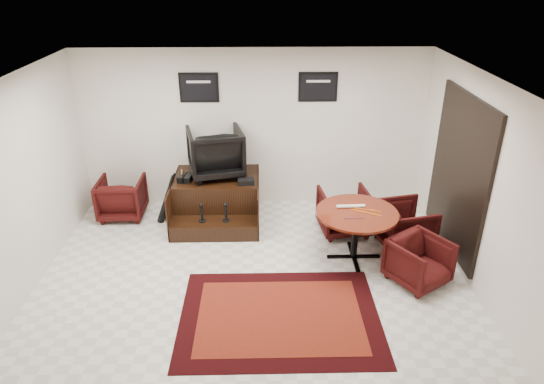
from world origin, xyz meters
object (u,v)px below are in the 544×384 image
(armchair_side, at_px, (122,196))
(table_chair_window, at_px, (405,223))
(table_chair_corner, at_px, (419,260))
(shine_chair, at_px, (215,150))
(shine_podium, at_px, (217,199))
(meeting_table, at_px, (357,218))
(table_chair_back, at_px, (344,209))

(armchair_side, distance_m, table_chair_window, 4.78)
(table_chair_corner, bearing_deg, table_chair_window, 52.77)
(armchair_side, bearing_deg, shine_chair, -178.60)
(shine_podium, distance_m, table_chair_window, 3.16)
(shine_chair, relative_size, meeting_table, 0.76)
(meeting_table, bearing_deg, shine_podium, 148.04)
(armchair_side, xyz_separation_m, table_chair_corner, (4.59, -2.05, -0.02))
(armchair_side, distance_m, table_chair_back, 3.83)
(table_chair_back, bearing_deg, shine_podium, -21.00)
(meeting_table, bearing_deg, armchair_side, 159.49)
(shine_podium, relative_size, shine_chair, 1.65)
(armchair_side, relative_size, meeting_table, 0.65)
(shine_chair, bearing_deg, table_chair_corner, 131.09)
(shine_podium, bearing_deg, table_chair_window, -18.49)
(shine_podium, bearing_deg, meeting_table, -31.96)
(shine_podium, xyz_separation_m, table_chair_corner, (2.93, -1.97, 0.02))
(table_chair_back, distance_m, table_chair_corner, 1.65)
(shine_podium, xyz_separation_m, table_chair_window, (2.99, -1.00, 0.05))
(table_chair_window, distance_m, table_chair_corner, 0.97)
(shine_podium, height_order, armchair_side, armchair_side)
(table_chair_corner, bearing_deg, table_chair_back, 86.01)
(shine_chair, distance_m, table_chair_window, 3.31)
(table_chair_back, height_order, table_chair_window, table_chair_back)
(shine_podium, bearing_deg, table_chair_corner, -33.94)
(meeting_table, bearing_deg, table_chair_back, 92.50)
(shine_chair, xyz_separation_m, armchair_side, (-1.66, -0.07, -0.81))
(armchair_side, distance_m, meeting_table, 4.08)
(shine_chair, relative_size, table_chair_back, 1.14)
(table_chair_window, bearing_deg, armchair_side, 64.71)
(armchair_side, height_order, table_chair_window, table_chair_window)
(meeting_table, xyz_separation_m, table_chair_corner, (0.78, -0.63, -0.33))
(shine_podium, relative_size, table_chair_corner, 2.05)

